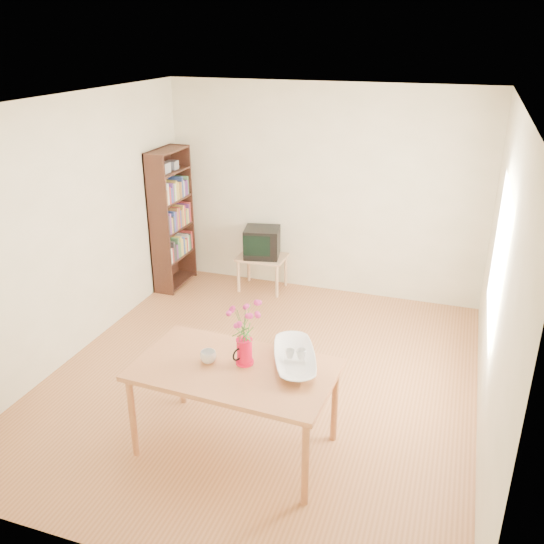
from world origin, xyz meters
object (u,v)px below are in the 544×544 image
(table, at_px, (235,376))
(mug, at_px, (208,357))
(television, at_px, (262,242))
(pitcher, at_px, (244,352))
(bowl, at_px, (295,337))

(table, relative_size, mug, 12.56)
(mug, relative_size, television, 0.25)
(pitcher, height_order, television, pitcher)
(table, xyz_separation_m, pitcher, (0.05, 0.09, 0.17))
(pitcher, xyz_separation_m, mug, (-0.27, -0.08, -0.05))
(table, xyz_separation_m, bowl, (0.42, 0.22, 0.30))
(pitcher, distance_m, bowl, 0.41)
(mug, bearing_deg, bowl, -161.11)
(television, bearing_deg, table, -86.21)
(bowl, bearing_deg, television, 114.34)
(bowl, height_order, television, bowl)
(mug, bearing_deg, television, -77.97)
(table, relative_size, television, 3.14)
(mug, xyz_separation_m, television, (-0.62, 3.00, -0.15))
(pitcher, relative_size, mug, 1.70)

